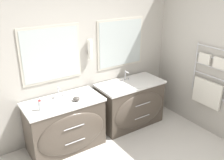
% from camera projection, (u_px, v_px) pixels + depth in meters
% --- Properties ---
extents(wall_back, '(5.04, 0.15, 2.60)m').
position_uv_depth(wall_back, '(84.00, 58.00, 4.15)').
color(wall_back, '#B2ADA3').
rests_on(wall_back, ground_plane).
extents(wall_right, '(0.13, 3.74, 2.60)m').
position_uv_depth(wall_right, '(204.00, 57.00, 4.25)').
color(wall_right, '#B2ADA3').
rests_on(wall_right, ground_plane).
extents(vanity_left, '(1.19, 0.67, 0.82)m').
position_uv_depth(vanity_left, '(66.00, 125.00, 3.89)').
color(vanity_left, '#4C4238').
rests_on(vanity_left, ground_plane).
extents(vanity_right, '(1.19, 0.67, 0.82)m').
position_uv_depth(vanity_right, '(131.00, 104.00, 4.55)').
color(vanity_right, '#4C4238').
rests_on(vanity_right, ground_plane).
extents(faucet_left, '(0.17, 0.11, 0.18)m').
position_uv_depth(faucet_left, '(59.00, 92.00, 3.85)').
color(faucet_left, silver).
rests_on(faucet_left, vanity_left).
extents(faucet_right, '(0.17, 0.11, 0.18)m').
position_uv_depth(faucet_right, '(126.00, 76.00, 4.51)').
color(faucet_right, silver).
rests_on(faucet_right, vanity_right).
extents(toiletry_bottle, '(0.06, 0.06, 0.17)m').
position_uv_depth(toiletry_bottle, '(40.00, 106.00, 3.47)').
color(toiletry_bottle, silver).
rests_on(toiletry_bottle, vanity_left).
extents(amenity_bowl, '(0.11, 0.11, 0.07)m').
position_uv_depth(amenity_bowl, '(76.00, 99.00, 3.76)').
color(amenity_bowl, '#4C4742').
rests_on(amenity_bowl, vanity_left).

